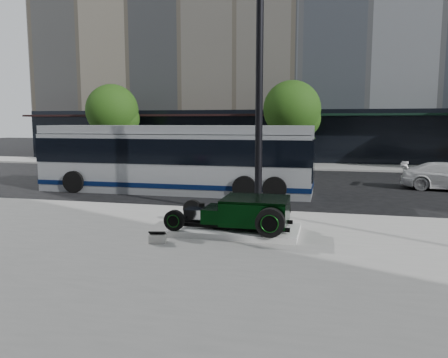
# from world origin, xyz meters

# --- Properties ---
(ground) EXTENTS (120.00, 120.00, 0.00)m
(ground) POSITION_xyz_m (0.00, 0.00, 0.00)
(ground) COLOR black
(ground) RESTS_ON ground
(sidewalk_near) EXTENTS (70.00, 17.00, 0.12)m
(sidewalk_near) POSITION_xyz_m (0.00, -10.50, 0.06)
(sidewalk_near) COLOR gray
(sidewalk_near) RESTS_ON ground
(sidewalk_far) EXTENTS (70.00, 4.00, 0.12)m
(sidewalk_far) POSITION_xyz_m (0.00, 14.00, 0.06)
(sidewalk_far) COLOR gray
(sidewalk_far) RESTS_ON ground
(street_trees) EXTENTS (29.80, 3.80, 5.70)m
(street_trees) POSITION_xyz_m (1.15, 13.07, 3.77)
(street_trees) COLOR black
(street_trees) RESTS_ON sidewalk_far
(display_plinth) EXTENTS (3.40, 1.80, 0.15)m
(display_plinth) POSITION_xyz_m (1.02, -5.17, 0.20)
(display_plinth) COLOR silver
(display_plinth) RESTS_ON sidewalk_near
(hot_rod) EXTENTS (3.22, 2.00, 0.81)m
(hot_rod) POSITION_xyz_m (1.35, -5.17, 0.70)
(hot_rod) COLOR black
(hot_rod) RESTS_ON display_plinth
(info_plaque) EXTENTS (0.45, 0.37, 0.31)m
(info_plaque) POSITION_xyz_m (-0.63, -6.61, 0.24)
(info_plaque) COLOR silver
(info_plaque) RESTS_ON sidewalk_near
(lamppost) EXTENTS (0.44, 0.44, 7.92)m
(lamppost) POSITION_xyz_m (1.20, -2.34, 3.78)
(lamppost) COLOR black
(lamppost) RESTS_ON sidewalk_near
(transit_bus) EXTENTS (12.12, 2.88, 2.92)m
(transit_bus) POSITION_xyz_m (-3.18, 1.77, 1.49)
(transit_bus) COLOR #B0B4BA
(transit_bus) RESTS_ON ground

